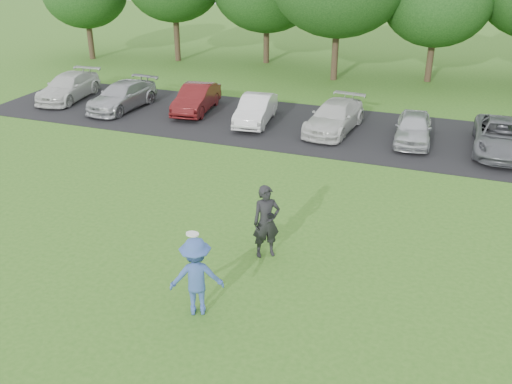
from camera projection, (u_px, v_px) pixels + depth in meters
ground at (204, 303)px, 13.14m from camera, size 100.00×100.00×0.00m
parking_lot at (333, 130)px, 24.17m from camera, size 32.00×6.50×0.03m
frisbee_player at (196, 276)px, 12.48m from camera, size 1.38×1.13×2.22m
camera_bystander at (266, 222)px, 14.66m from camera, size 0.86×0.81×1.98m
parked_cars at (329, 116)px, 23.89m from camera, size 28.72×4.83×1.25m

